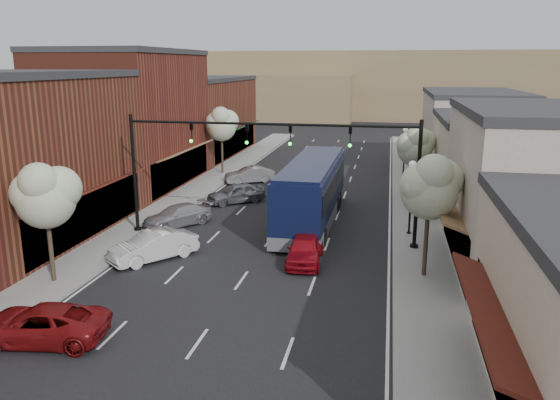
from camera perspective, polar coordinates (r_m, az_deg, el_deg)
The scene contains 28 objects.
ground at distance 23.83m, azimuth -5.34°, elevation -10.17°, with size 160.00×160.00×0.00m, color black.
sidewalk_left at distance 43.08m, azimuth -9.08°, elevation 0.87°, with size 2.80×73.00×0.15m, color gray.
sidewalk_right at distance 40.51m, azimuth 13.82°, elevation -0.20°, with size 2.80×73.00×0.15m, color gray.
curb_left at distance 42.62m, azimuth -7.31°, elevation 0.79°, with size 0.25×73.00×0.17m, color gray.
curb_right at distance 40.47m, azimuth 11.84°, elevation -0.11°, with size 0.25×73.00×0.17m, color gray.
bldg_left_midnear at distance 34.18m, azimuth -26.03°, elevation 4.04°, with size 10.14×14.10×9.40m.
bldg_left_midfar at distance 45.91m, azimuth -15.60°, elevation 8.09°, with size 10.14×14.10×10.90m.
bldg_left_far at distance 60.67m, azimuth -8.70°, elevation 8.58°, with size 10.14×18.10×8.40m.
bldg_right_midnear at distance 28.38m, azimuth 26.01°, elevation 0.72°, with size 9.14×12.10×7.90m.
bldg_right_midfar at distance 40.02m, azimuth 21.71°, elevation 3.56°, with size 9.14×12.10×6.40m.
bldg_right_far at distance 53.64m, azimuth 19.22°, elevation 6.73°, with size 9.14×16.10×7.40m.
hill_far at distance 111.04m, azimuth 8.18°, elevation 11.94°, with size 120.00×30.00×12.00m, color #7A6647.
hill_near at distance 103.82m, azimuth -6.43°, elevation 10.76°, with size 50.00×20.00×8.00m, color #7A6647.
signal_mast_right at distance 29.25m, azimuth 9.66°, elevation 3.74°, with size 8.22×0.46×7.00m.
signal_mast_left at distance 31.61m, azimuth -11.21°, elevation 4.43°, with size 8.22×0.46×7.00m.
tree_right_near at distance 25.37m, azimuth 15.49°, elevation 1.47°, with size 2.85×2.65×5.95m.
tree_right_far at distance 41.19m, azimuth 13.99°, elevation 5.58°, with size 2.85×2.65×5.43m.
tree_left_near at distance 25.97m, azimuth -23.34°, elevation 0.59°, with size 2.85×2.65×5.69m.
tree_left_far at distance 49.24m, azimuth -6.11°, elevation 7.95°, with size 2.85×2.65×6.13m.
lamp_post_near at distance 32.04m, azimuth 13.58°, elevation 1.49°, with size 0.44×0.44×4.44m.
lamp_post_far at distance 49.27m, azimuth 12.91°, elevation 5.81°, with size 0.44×0.44×4.44m.
coach_bus at distance 34.06m, azimuth 3.36°, elevation 0.94°, with size 2.94×12.94×3.95m.
red_hatchback at distance 27.54m, azimuth 2.63°, elevation -5.14°, with size 1.68×4.17×1.42m, color maroon.
parked_car_a at distance 21.84m, azimuth -23.76°, elevation -11.79°, with size 2.22×4.81×1.34m, color maroon.
parked_car_b at distance 28.59m, azimuth -13.09°, elevation -4.70°, with size 1.58×4.52×1.49m, color silver.
parked_car_c at distance 34.24m, azimuth -10.71°, elevation -1.63°, with size 1.82×4.47×1.30m, color #A9A8AE.
parked_car_d at distance 39.37m, azimuth -4.61°, elevation 0.72°, with size 1.69×4.21×1.43m, color slate.
parked_car_e at distance 45.96m, azimuth -3.20°, elevation 2.63°, with size 1.45×4.15×1.37m, color #9A9A9F.
Camera 1 is at (6.38, -20.79, 9.74)m, focal length 35.00 mm.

